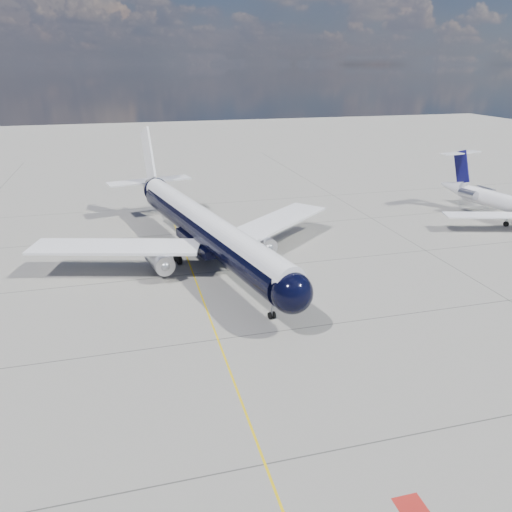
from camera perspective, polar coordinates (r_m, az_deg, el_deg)
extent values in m
plane|color=gray|center=(61.94, -7.85, -0.30)|extent=(320.00, 320.00, 0.00)
cube|color=#DDB60B|center=(57.34, -7.19, -2.06)|extent=(0.16, 160.00, 0.01)
cube|color=maroon|center=(31.29, 17.34, -25.70)|extent=(1.60, 1.60, 0.01)
cylinder|color=black|center=(59.18, -5.80, 3.00)|extent=(11.72, 37.13, 3.72)
sphere|color=black|center=(42.80, 4.12, -4.21)|extent=(4.44, 4.44, 3.72)
cone|color=black|center=(80.15, -12.05, 7.87)|extent=(5.12, 7.50, 3.72)
cylinder|color=white|center=(58.90, -5.83, 3.86)|extent=(11.34, 38.87, 2.90)
cube|color=black|center=(42.42, 4.27, -3.66)|extent=(2.55, 1.66, 0.54)
cube|color=white|center=(58.09, -15.75, 1.02)|extent=(19.43, 9.73, 0.31)
cube|color=white|center=(64.95, 2.19, 3.92)|extent=(17.47, 15.94, 0.31)
cube|color=black|center=(59.61, -5.75, 1.74)|extent=(6.14, 10.45, 0.98)
cylinder|color=#B7B7BF|center=(56.19, -10.99, -0.47)|extent=(3.12, 4.87, 2.19)
cylinder|color=#B7B7BF|center=(60.66, 0.55, 1.56)|extent=(3.12, 4.87, 2.19)
sphere|color=gray|center=(54.35, -10.35, -1.17)|extent=(1.29, 1.29, 1.08)
sphere|color=gray|center=(58.96, 1.49, 0.97)|extent=(1.29, 1.29, 1.08)
cube|color=white|center=(56.10, -11.10, 0.30)|extent=(0.89, 3.11, 1.08)
cube|color=white|center=(60.58, 0.47, 2.27)|extent=(0.89, 3.11, 1.08)
cube|color=white|center=(78.73, -12.23, 11.34)|extent=(1.66, 6.13, 8.35)
cube|color=white|center=(79.98, -12.10, 8.41)|extent=(13.11, 5.82, 0.22)
cylinder|color=gray|center=(46.71, 1.83, -5.84)|extent=(0.21, 0.21, 2.06)
cylinder|color=black|center=(47.03, 1.61, -6.84)|extent=(0.32, 0.71, 0.69)
cylinder|color=black|center=(47.20, 2.03, -6.74)|extent=(0.32, 0.71, 0.69)
cylinder|color=gray|center=(60.41, -8.98, 0.41)|extent=(0.30, 0.30, 1.86)
cylinder|color=gray|center=(62.50, -3.55, 1.35)|extent=(0.30, 0.30, 1.86)
cylinder|color=black|center=(60.20, -8.77, -0.44)|extent=(0.66, 1.15, 1.08)
cylinder|color=black|center=(61.16, -9.10, -0.12)|extent=(0.66, 1.15, 1.08)
cylinder|color=black|center=(62.30, -3.33, 0.53)|extent=(0.66, 1.15, 1.08)
cylinder|color=black|center=(63.23, -3.73, 0.83)|extent=(0.66, 1.15, 1.08)
cone|color=white|center=(90.66, 21.48, 7.43)|extent=(3.40, 5.05, 2.51)
cube|color=white|center=(78.24, 24.82, 4.25)|extent=(11.97, 6.08, 0.20)
cylinder|color=#B7B7BF|center=(85.97, 23.08, 6.53)|extent=(1.97, 3.19, 1.39)
cylinder|color=#B7B7BF|center=(88.93, 24.74, 6.72)|extent=(1.97, 3.19, 1.39)
cube|color=white|center=(86.32, 23.28, 6.55)|extent=(1.21, 1.64, 0.17)
cube|color=white|center=(88.57, 24.54, 6.70)|extent=(1.21, 1.64, 0.17)
cube|color=#090944|center=(89.09, 22.44, 9.38)|extent=(1.02, 3.86, 5.69)
cube|color=white|center=(89.08, 22.37, 10.86)|extent=(7.65, 3.34, 0.15)
cylinder|color=gray|center=(82.21, 26.73, 3.63)|extent=(0.22, 0.22, 1.58)
cylinder|color=black|center=(82.34, 26.67, 3.30)|extent=(0.45, 0.82, 0.78)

